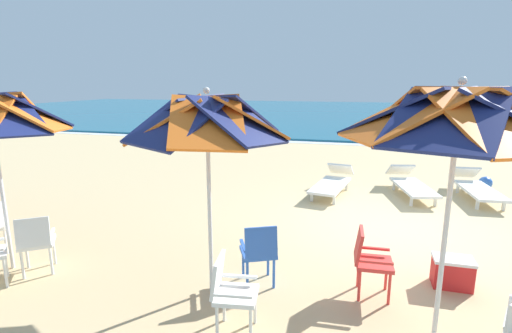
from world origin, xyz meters
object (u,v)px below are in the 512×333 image
Objects in this scene: plastic_chair_4 at (230,290)px; sun_lounger_0 at (477,187)px; sun_lounger_1 at (411,184)px; plastic_chair_2 at (369,258)px; beach_umbrella_1 at (207,120)px; sun_lounger_2 at (332,182)px; beach_umbrella_0 at (458,117)px; plastic_chair_3 at (259,250)px; plastic_chair_7 at (36,241)px; cooler_box at (452,272)px; beach_ball at (485,183)px.

sun_lounger_0 is at bearing 57.46° from plastic_chair_4.
plastic_chair_2 is at bearing -102.06° from sun_lounger_1.
beach_umbrella_1 is 3.01× the size of plastic_chair_4.
plastic_chair_2 is at bearing -80.26° from sun_lounger_2.
sun_lounger_1 is (2.99, 5.32, -1.94)m from beach_umbrella_1.
beach_umbrella_0 is 1.21× the size of sun_lounger_1.
plastic_chair_3 is 1.00× the size of plastic_chair_7.
plastic_chair_2 is at bearing 8.26° from plastic_chair_7.
plastic_chair_2 is 1.00× the size of plastic_chair_3.
beach_umbrella_1 is at bearing -162.51° from cooler_box.
plastic_chair_7 is 7.82m from sun_lounger_1.
plastic_chair_4 is 3.09m from plastic_chair_7.
sun_lounger_0 is 4.38× the size of cooler_box.
beach_umbrella_1 is 1.83m from plastic_chair_3.
beach_umbrella_1 is 3.01× the size of plastic_chair_3.
beach_umbrella_0 is 5.99m from sun_lounger_1.
plastic_chair_7 is at bearing -134.98° from sun_lounger_1.
sun_lounger_0 is 1.07m from beach_ball.
plastic_chair_2 and plastic_chair_4 have the same top height.
sun_lounger_1 is (5.52, 5.53, -0.22)m from plastic_chair_7.
beach_umbrella_0 is at bearing -74.59° from sun_lounger_2.
plastic_chair_3 reaches higher than cooler_box.
sun_lounger_2 is at bearing 114.82° from cooler_box.
beach_umbrella_0 is at bearing -6.28° from beach_umbrella_1.
plastic_chair_2 is at bearing 5.72° from plastic_chair_3.
cooler_box is (3.03, 0.95, -2.01)m from beach_umbrella_1.
plastic_chair_7 reaches higher than cooler_box.
plastic_chair_4 reaches higher than sun_lounger_1.
plastic_chair_3 reaches higher than sun_lounger_1.
beach_ball is (4.89, 6.39, -2.06)m from beach_umbrella_1.
plastic_chair_3 is 0.39× the size of sun_lounger_2.
plastic_chair_3 is at bearing 87.27° from plastic_chair_4.
beach_umbrella_0 is at bearing -47.34° from plastic_chair_2.
plastic_chair_2 is at bearing -116.32° from beach_ball.
beach_ball is at bearing 41.63° from plastic_chair_7.
plastic_chair_7 is (-3.05, 0.51, 0.00)m from plastic_chair_4.
sun_lounger_2 is at bearing 76.83° from beach_umbrella_1.
sun_lounger_0 is 4.69m from cooler_box.
beach_ball is (4.38, 7.11, -0.34)m from plastic_chair_4.
plastic_chair_4 is (0.51, -0.72, -1.72)m from beach_umbrella_1.
beach_umbrella_1 is at bearing 4.68° from plastic_chair_7.
beach_umbrella_1 reaches higher than plastic_chair_4.
sun_lounger_2 is (-0.78, 4.54, -0.22)m from plastic_chair_2.
sun_lounger_0 is at bearing -115.36° from beach_ball.
plastic_chair_4 is at bearing -9.52° from plastic_chair_7.
plastic_chair_7 reaches higher than sun_lounger_0.
plastic_chair_3 is at bearing 163.97° from beach_umbrella_0.
plastic_chair_2 is 1.85m from plastic_chair_4.
plastic_chair_3 is (0.56, 0.30, -1.72)m from beach_umbrella_1.
beach_umbrella_0 is 2.51m from cooler_box.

